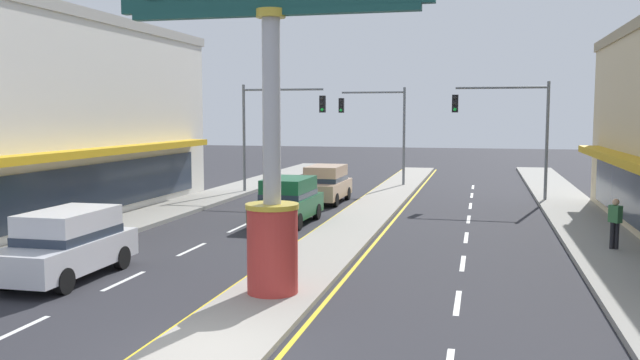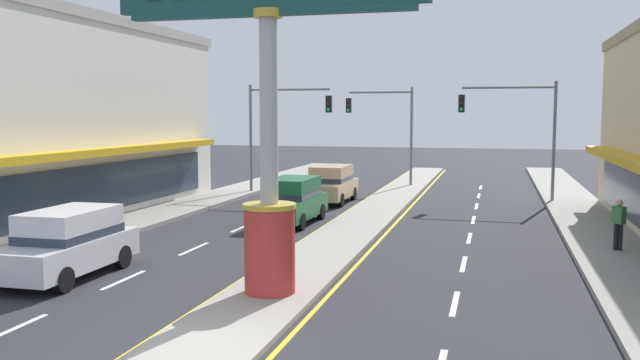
{
  "view_description": "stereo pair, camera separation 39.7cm",
  "coord_description": "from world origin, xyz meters",
  "px_view_note": "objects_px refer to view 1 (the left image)",
  "views": [
    {
      "loc": [
        4.96,
        -11.33,
        4.55
      ],
      "look_at": [
        0.32,
        7.8,
        2.6
      ],
      "focal_mm": 37.51,
      "sensor_mm": 36.0,
      "label": 1
    },
    {
      "loc": [
        5.35,
        -11.23,
        4.55
      ],
      "look_at": [
        0.32,
        7.8,
        2.6
      ],
      "focal_mm": 37.51,
      "sensor_mm": 36.0,
      "label": 2
    }
  ],
  "objects_px": {
    "suv_near_right_lane": "(67,243)",
    "traffic_light_right_side": "(512,120)",
    "traffic_light_median_far": "(380,120)",
    "pedestrian_near_kerb": "(615,221)",
    "storefront_left": "(22,118)",
    "suv_near_left_lane": "(326,184)",
    "suv_far_right_lane": "(288,200)",
    "traffic_light_left_side": "(273,119)",
    "district_sign": "(271,113)"
  },
  "relations": [
    {
      "from": "suv_near_right_lane",
      "to": "traffic_light_right_side",
      "type": "bearing_deg",
      "value": 57.54
    },
    {
      "from": "traffic_light_median_far",
      "to": "pedestrian_near_kerb",
      "type": "distance_m",
      "value": 21.63
    },
    {
      "from": "storefront_left",
      "to": "suv_near_left_lane",
      "type": "bearing_deg",
      "value": 34.29
    },
    {
      "from": "storefront_left",
      "to": "suv_near_right_lane",
      "type": "distance_m",
      "value": 12.97
    },
    {
      "from": "suv_near_right_lane",
      "to": "suv_near_left_lane",
      "type": "relative_size",
      "value": 1.0
    },
    {
      "from": "suv_far_right_lane",
      "to": "pedestrian_near_kerb",
      "type": "height_order",
      "value": "suv_far_right_lane"
    },
    {
      "from": "storefront_left",
      "to": "traffic_light_left_side",
      "type": "relative_size",
      "value": 3.34
    },
    {
      "from": "traffic_light_left_side",
      "to": "traffic_light_median_far",
      "type": "distance_m",
      "value": 7.82
    },
    {
      "from": "suv_near_right_lane",
      "to": "suv_far_right_lane",
      "type": "distance_m",
      "value": 10.93
    },
    {
      "from": "suv_far_right_lane",
      "to": "traffic_light_left_side",
      "type": "bearing_deg",
      "value": 111.01
    },
    {
      "from": "traffic_light_median_far",
      "to": "suv_near_left_lane",
      "type": "bearing_deg",
      "value": -100.45
    },
    {
      "from": "suv_far_right_lane",
      "to": "suv_near_left_lane",
      "type": "relative_size",
      "value": 1.0
    },
    {
      "from": "storefront_left",
      "to": "traffic_light_median_far",
      "type": "relative_size",
      "value": 3.34
    },
    {
      "from": "traffic_light_right_side",
      "to": "suv_far_right_lane",
      "type": "distance_m",
      "value": 13.5
    },
    {
      "from": "storefront_left",
      "to": "suv_near_right_lane",
      "type": "relative_size",
      "value": 4.48
    },
    {
      "from": "traffic_light_right_side",
      "to": "suv_near_right_lane",
      "type": "xyz_separation_m",
      "value": [
        -12.54,
        -19.71,
        -3.26
      ]
    },
    {
      "from": "traffic_light_right_side",
      "to": "pedestrian_near_kerb",
      "type": "relative_size",
      "value": 3.76
    },
    {
      "from": "traffic_light_left_side",
      "to": "traffic_light_median_far",
      "type": "bearing_deg",
      "value": 48.93
    },
    {
      "from": "district_sign",
      "to": "suv_near_right_lane",
      "type": "distance_m",
      "value": 7.12
    },
    {
      "from": "traffic_light_right_side",
      "to": "suv_near_left_lane",
      "type": "relative_size",
      "value": 1.34
    },
    {
      "from": "district_sign",
      "to": "traffic_light_median_far",
      "type": "distance_m",
      "value": 26.25
    },
    {
      "from": "traffic_light_left_side",
      "to": "traffic_light_right_side",
      "type": "relative_size",
      "value": 1.0
    },
    {
      "from": "suv_near_left_lane",
      "to": "traffic_light_right_side",
      "type": "bearing_deg",
      "value": 14.94
    },
    {
      "from": "traffic_light_median_far",
      "to": "district_sign",
      "type": "bearing_deg",
      "value": -87.22
    },
    {
      "from": "suv_near_right_lane",
      "to": "traffic_light_median_far",
      "type": "bearing_deg",
      "value": 79.29
    },
    {
      "from": "traffic_light_right_side",
      "to": "district_sign",
      "type": "bearing_deg",
      "value": -107.54
    },
    {
      "from": "district_sign",
      "to": "suv_far_right_lane",
      "type": "height_order",
      "value": "district_sign"
    },
    {
      "from": "storefront_left",
      "to": "traffic_light_median_far",
      "type": "distance_m",
      "value": 21.09
    },
    {
      "from": "pedestrian_near_kerb",
      "to": "storefront_left",
      "type": "bearing_deg",
      "value": 174.53
    },
    {
      "from": "pedestrian_near_kerb",
      "to": "suv_near_left_lane",
      "type": "bearing_deg",
      "value": 139.53
    },
    {
      "from": "suv_near_left_lane",
      "to": "suv_near_right_lane",
      "type": "bearing_deg",
      "value": -100.84
    },
    {
      "from": "traffic_light_left_side",
      "to": "suv_far_right_lane",
      "type": "bearing_deg",
      "value": -68.99
    },
    {
      "from": "suv_far_right_lane",
      "to": "suv_near_right_lane",
      "type": "bearing_deg",
      "value": -107.59
    },
    {
      "from": "suv_near_right_lane",
      "to": "pedestrian_near_kerb",
      "type": "height_order",
      "value": "suv_near_right_lane"
    },
    {
      "from": "traffic_light_right_side",
      "to": "suv_far_right_lane",
      "type": "relative_size",
      "value": 1.34
    },
    {
      "from": "district_sign",
      "to": "traffic_light_left_side",
      "type": "xyz_separation_m",
      "value": [
        -6.41,
        20.32,
        -0.32
      ]
    },
    {
      "from": "district_sign",
      "to": "traffic_light_right_side",
      "type": "relative_size",
      "value": 1.37
    },
    {
      "from": "suv_near_left_lane",
      "to": "suv_far_right_lane",
      "type": "bearing_deg",
      "value": -89.99
    },
    {
      "from": "district_sign",
      "to": "traffic_light_median_far",
      "type": "relative_size",
      "value": 1.37
    },
    {
      "from": "suv_near_right_lane",
      "to": "traffic_light_left_side",
      "type": "bearing_deg",
      "value": 90.82
    },
    {
      "from": "traffic_light_median_far",
      "to": "suv_far_right_lane",
      "type": "xyz_separation_m",
      "value": [
        -1.55,
        -15.23,
        -3.21
      ]
    },
    {
      "from": "storefront_left",
      "to": "suv_near_right_lane",
      "type": "xyz_separation_m",
      "value": [
        8.42,
        -9.26,
        -3.4
      ]
    },
    {
      "from": "traffic_light_right_side",
      "to": "suv_near_right_lane",
      "type": "bearing_deg",
      "value": -122.46
    },
    {
      "from": "suv_near_right_lane",
      "to": "storefront_left",
      "type": "bearing_deg",
      "value": 132.29
    },
    {
      "from": "suv_far_right_lane",
      "to": "traffic_light_median_far",
      "type": "bearing_deg",
      "value": 84.19
    },
    {
      "from": "storefront_left",
      "to": "suv_far_right_lane",
      "type": "xyz_separation_m",
      "value": [
        11.72,
        1.16,
        -3.4
      ]
    },
    {
      "from": "suv_near_right_lane",
      "to": "district_sign",
      "type": "bearing_deg",
      "value": -5.28
    },
    {
      "from": "pedestrian_near_kerb",
      "to": "suv_near_right_lane",
      "type": "bearing_deg",
      "value": -155.52
    },
    {
      "from": "suv_near_right_lane",
      "to": "pedestrian_near_kerb",
      "type": "bearing_deg",
      "value": 24.48
    },
    {
      "from": "district_sign",
      "to": "traffic_light_left_side",
      "type": "bearing_deg",
      "value": 107.51
    }
  ]
}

